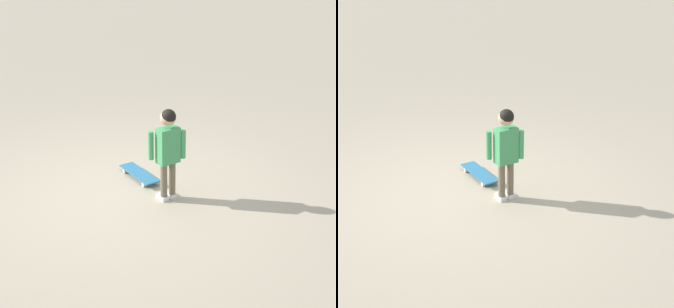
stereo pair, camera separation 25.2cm
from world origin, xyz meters
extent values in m
plane|color=tan|center=(0.00, 0.00, 0.00)|extent=(50.00, 50.00, 0.00)
cylinder|color=brown|center=(-0.55, -0.04, 0.24)|extent=(0.08, 0.08, 0.42)
cube|color=white|center=(-0.53, -0.06, 0.03)|extent=(0.17, 0.16, 0.05)
cylinder|color=brown|center=(-0.62, -0.13, 0.24)|extent=(0.08, 0.08, 0.42)
cube|color=white|center=(-0.60, -0.15, 0.03)|extent=(0.17, 0.16, 0.05)
cube|color=#3F9959|center=(-0.59, -0.09, 0.65)|extent=(0.26, 0.27, 0.40)
cylinder|color=#3F9959|center=(-0.41, -0.03, 0.65)|extent=(0.06, 0.06, 0.32)
cylinder|color=#3F9959|center=(-0.73, -0.17, 0.65)|extent=(0.06, 0.06, 0.32)
sphere|color=tan|center=(-0.59, -0.09, 0.96)|extent=(0.17, 0.17, 0.17)
sphere|color=black|center=(-0.60, -0.08, 0.98)|extent=(0.16, 0.16, 0.16)
cube|color=teal|center=(-0.10, -0.49, 0.07)|extent=(0.63, 0.56, 0.02)
cube|color=#B7B7BC|center=(0.08, -0.63, 0.05)|extent=(0.09, 0.10, 0.02)
cube|color=#B7B7BC|center=(-0.28, -0.34, 0.05)|extent=(0.09, 0.10, 0.02)
cylinder|color=beige|center=(0.13, -0.57, 0.03)|extent=(0.06, 0.06, 0.06)
cylinder|color=beige|center=(0.03, -0.69, 0.03)|extent=(0.06, 0.06, 0.06)
cylinder|color=beige|center=(-0.23, -0.29, 0.03)|extent=(0.06, 0.06, 0.06)
cylinder|color=beige|center=(-0.32, -0.40, 0.03)|extent=(0.06, 0.06, 0.06)
camera|label=1|loc=(-2.05, 4.67, 2.72)|focal=53.70mm
camera|label=2|loc=(-2.29, 4.59, 2.72)|focal=53.70mm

